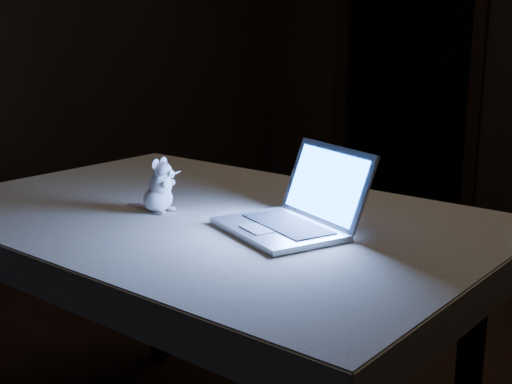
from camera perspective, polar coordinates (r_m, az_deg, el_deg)
The scene contains 5 objects.
doorway at distance 4.88m, azimuth 12.60°, elevation 11.14°, with size 1.06×0.36×2.13m, color black, non-canonical shape.
table at distance 1.98m, azimuth -3.80°, elevation -12.59°, with size 1.42×0.92×0.76m, color black, non-canonical shape.
tablecloth at distance 1.79m, azimuth -2.88°, elevation -3.66°, with size 1.52×1.01×0.09m, color beige, non-canonical shape.
laptop at distance 1.63m, azimuth 1.90°, elevation 0.12°, with size 0.31×0.27×0.21m, color #AEAFB3, non-canonical shape.
plush_mouse at distance 1.84m, azimuth -8.21°, elevation 0.57°, with size 0.11×0.11×0.15m, color white, non-canonical shape.
Camera 1 is at (0.88, -1.96, 1.26)m, focal length 48.00 mm.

